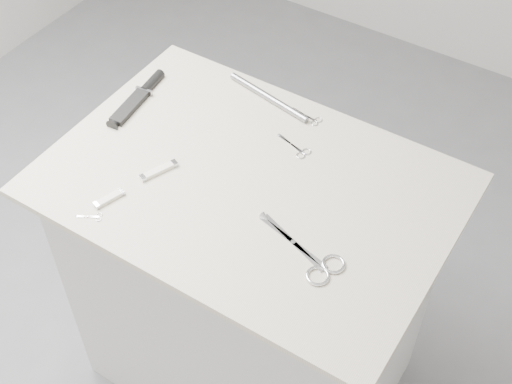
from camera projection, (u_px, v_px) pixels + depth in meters
The scene contains 11 objects.
ground at pixel (251, 367), 2.43m from camera, with size 4.00×4.00×0.01m, color gray.
plinth at pixel (250, 291), 2.10m from camera, with size 0.90×0.60×0.90m, color beige.
display_board at pixel (249, 185), 1.76m from camera, with size 1.00×0.70×0.02m, color beige.
large_shears at pixel (314, 260), 1.59m from camera, with size 0.24×0.12×0.01m.
embroidery_scissors_a at pixel (298, 149), 1.83m from camera, with size 0.11×0.05×0.00m.
embroidery_scissors_b at pixel (310, 118), 1.91m from camera, with size 0.09×0.04×0.00m.
tiny_scissors at pixel (93, 217), 1.67m from camera, with size 0.06×0.04×0.00m.
sheathed_knife at pixel (140, 95), 1.96m from camera, with size 0.06×0.24×0.03m.
pocket_knife_a at pixel (159, 170), 1.77m from camera, with size 0.06×0.10×0.01m.
pocket_knife_b at pixel (109, 199), 1.71m from camera, with size 0.04×0.08×0.01m.
metal_rail at pixel (268, 97), 1.95m from camera, with size 0.02×0.02×0.28m, color gray.
Camera 1 is at (0.66, -1.00, 2.20)m, focal length 50.00 mm.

